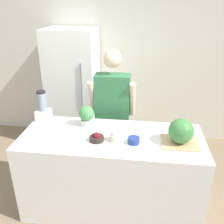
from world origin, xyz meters
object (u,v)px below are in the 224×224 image
(refrigerator, at_px, (74,89))
(bowl_cream, at_px, (116,136))
(bowl_small_blue, at_px, (134,140))
(potted_plant, at_px, (86,115))
(bowl_cherries, at_px, (97,138))
(blender, at_px, (43,109))
(watermelon, at_px, (181,131))
(person, at_px, (113,114))

(refrigerator, relative_size, bowl_cream, 15.54)
(bowl_small_blue, height_order, potted_plant, potted_plant)
(refrigerator, xyz_separation_m, bowl_cherries, (0.63, -1.45, 0.03))
(blender, bearing_deg, watermelon, -12.34)
(watermelon, bearing_deg, refrigerator, 135.50)
(watermelon, bearing_deg, bowl_cream, -177.12)
(bowl_cream, bearing_deg, bowl_cherries, -172.38)
(bowl_small_blue, xyz_separation_m, blender, (-1.04, 0.38, 0.11))
(refrigerator, xyz_separation_m, bowl_cream, (0.81, -1.43, 0.05))
(person, height_order, potted_plant, person)
(bowl_cherries, relative_size, blender, 0.40)
(bowl_cream, bearing_deg, bowl_small_blue, -7.75)
(bowl_cherries, distance_m, bowl_cream, 0.19)
(watermelon, relative_size, bowl_small_blue, 2.07)
(person, bearing_deg, blender, -152.64)
(potted_plant, bearing_deg, refrigerator, 111.91)
(person, distance_m, bowl_cherries, 0.77)
(person, relative_size, bowl_cherries, 11.64)
(watermelon, relative_size, blender, 0.68)
(bowl_cherries, bearing_deg, person, 85.67)
(bowl_small_blue, xyz_separation_m, potted_plant, (-0.52, 0.31, 0.09))
(refrigerator, bearing_deg, blender, -92.84)
(blender, bearing_deg, bowl_cherries, -29.03)
(bowl_small_blue, bearing_deg, potted_plant, 149.68)
(watermelon, xyz_separation_m, bowl_cherries, (-0.79, -0.06, -0.10))
(watermelon, distance_m, bowl_cream, 0.61)
(watermelon, relative_size, bowl_cream, 2.07)
(refrigerator, distance_m, person, 0.97)
(bowl_small_blue, bearing_deg, person, 111.57)
(bowl_cream, bearing_deg, blender, 157.79)
(bowl_small_blue, distance_m, potted_plant, 0.61)
(bowl_cherries, relative_size, bowl_cream, 1.22)
(watermelon, bearing_deg, person, 136.23)
(refrigerator, relative_size, watermelon, 7.53)
(person, relative_size, blender, 4.69)
(bowl_cream, distance_m, bowl_small_blue, 0.18)
(person, bearing_deg, refrigerator, 134.74)
(refrigerator, relative_size, bowl_cherries, 12.71)
(bowl_small_blue, height_order, blender, blender)
(bowl_cherries, distance_m, blender, 0.79)
(refrigerator, distance_m, bowl_cherries, 1.58)
(person, height_order, bowl_cherries, person)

